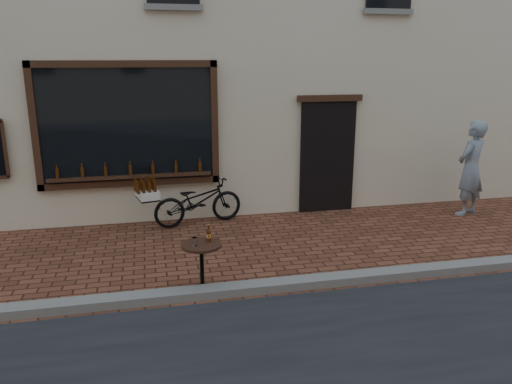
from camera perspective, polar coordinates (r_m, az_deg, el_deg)
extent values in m
plane|color=#50291A|center=(6.68, 2.63, -11.81)|extent=(90.00, 90.00, 0.00)
cube|color=slate|center=(6.83, 2.20, -10.62)|extent=(90.00, 0.25, 0.12)
cube|color=black|center=(9.27, -14.45, 7.43)|extent=(3.00, 0.06, 2.00)
cube|color=black|center=(9.17, -14.91, 13.97)|extent=(3.24, 0.10, 0.12)
cube|color=black|center=(9.45, -14.03, 1.04)|extent=(3.24, 0.10, 0.12)
cube|color=black|center=(9.44, -24.01, 6.72)|extent=(0.12, 0.10, 2.24)
cube|color=black|center=(9.33, -4.76, 7.90)|extent=(0.12, 0.10, 2.24)
cube|color=black|center=(9.37, -14.09, 1.73)|extent=(2.90, 0.16, 0.05)
cube|color=black|center=(10.02, 8.14, 3.96)|extent=(1.10, 0.10, 2.20)
cube|color=black|center=(9.83, 8.46, 10.57)|extent=(1.30, 0.10, 0.12)
cylinder|color=#3D1C07|center=(9.47, -21.71, 1.99)|extent=(0.06, 0.06, 0.19)
cylinder|color=#3D1C07|center=(9.41, -19.21, 2.14)|extent=(0.06, 0.06, 0.19)
cylinder|color=#3D1C07|center=(9.36, -16.68, 2.30)|extent=(0.06, 0.06, 0.19)
cylinder|color=#3D1C07|center=(9.34, -14.14, 2.45)|extent=(0.06, 0.06, 0.19)
cylinder|color=#3D1C07|center=(9.33, -11.58, 2.59)|extent=(0.06, 0.06, 0.19)
cylinder|color=#3D1C07|center=(9.35, -9.03, 2.73)|extent=(0.06, 0.06, 0.19)
cylinder|color=#3D1C07|center=(9.38, -6.49, 2.87)|extent=(0.06, 0.06, 0.19)
imported|color=black|center=(9.31, -6.63, -1.03)|extent=(1.77, 0.95, 0.88)
cube|color=black|center=(9.02, -12.26, -0.72)|extent=(0.43, 0.53, 0.03)
cube|color=silver|center=(9.00, -12.29, -0.21)|extent=(0.43, 0.55, 0.14)
cylinder|color=#3D1C07|center=(8.82, -11.46, 0.60)|extent=(0.05, 0.05, 0.19)
cylinder|color=#3D1C07|center=(8.79, -12.08, 0.53)|extent=(0.05, 0.05, 0.19)
cylinder|color=#3D1C07|center=(8.77, -12.70, 0.46)|extent=(0.05, 0.05, 0.19)
cylinder|color=#3D1C07|center=(8.75, -13.32, 0.39)|extent=(0.05, 0.05, 0.19)
cylinder|color=#3D1C07|center=(8.93, -11.65, 0.77)|extent=(0.05, 0.05, 0.19)
cylinder|color=#3D1C07|center=(8.91, -12.26, 0.71)|extent=(0.05, 0.05, 0.19)
cylinder|color=#3D1C07|center=(8.88, -12.87, 0.64)|extent=(0.05, 0.05, 0.19)
cylinder|color=#3D1C07|center=(8.87, -13.49, 0.57)|extent=(0.05, 0.05, 0.19)
cylinder|color=#3D1C07|center=(9.04, -11.83, 0.94)|extent=(0.05, 0.05, 0.19)
cylinder|color=#3D1C07|center=(9.02, -12.43, 0.87)|extent=(0.05, 0.05, 0.19)
cylinder|color=#3D1C07|center=(9.00, -13.04, 0.81)|extent=(0.05, 0.05, 0.19)
cylinder|color=#3D1C07|center=(8.98, -13.65, 0.74)|extent=(0.05, 0.05, 0.19)
cylinder|color=#3D1C07|center=(9.15, -12.00, 1.11)|extent=(0.05, 0.05, 0.19)
cylinder|color=black|center=(6.83, -6.11, -11.14)|extent=(0.39, 0.39, 0.03)
cylinder|color=black|center=(6.69, -6.19, -8.66)|extent=(0.05, 0.05, 0.62)
cylinder|color=black|center=(6.56, -6.27, -6.04)|extent=(0.53, 0.53, 0.04)
cylinder|color=gold|center=(6.59, -5.43, -4.99)|extent=(0.06, 0.06, 0.05)
cylinder|color=white|center=(6.47, -7.02, -5.66)|extent=(0.07, 0.07, 0.12)
imported|color=gray|center=(10.54, 23.34, 2.50)|extent=(0.81, 0.71, 1.87)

